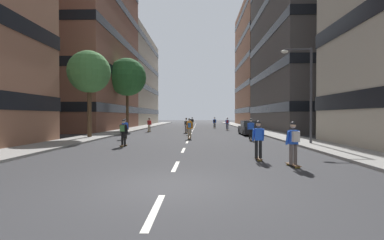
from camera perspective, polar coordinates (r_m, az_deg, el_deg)
ground_plane at (r=36.69m, az=0.14°, el=-2.25°), size 174.09×174.09×0.00m
sidewalk_left at (r=41.47m, az=-12.04°, el=-1.81°), size 2.92×79.79×0.14m
sidewalk_right at (r=41.06m, az=12.71°, el=-1.84°), size 2.92×79.79×0.14m
lane_markings at (r=38.17m, az=0.20°, el=-2.12°), size 0.16×67.20×0.01m
building_left_mid at (r=45.70m, az=-25.68°, el=17.39°), size 17.64×20.24×29.93m
building_left_far at (r=64.61m, az=-16.60°, el=8.05°), size 17.64×23.87×20.03m
building_right_mid at (r=45.71m, az=26.71°, el=20.73°), size 17.64×21.69×35.00m
building_right_far at (r=64.54m, az=18.24°, el=10.98°), size 17.64×21.23×26.56m
parked_car_near at (r=28.75m, az=12.11°, el=-1.73°), size 1.82×4.40×1.52m
street_tree_near at (r=37.79m, az=-13.57°, el=8.81°), size 5.08×5.08×9.65m
street_tree_mid at (r=25.83m, az=-20.96°, el=9.43°), size 3.72×3.72×7.63m
streetlamp_right at (r=20.03m, az=22.97°, el=6.93°), size 2.13×0.30×6.50m
skater_0 at (r=23.83m, az=-14.00°, el=-1.59°), size 0.55×0.92×1.78m
skater_1 at (r=18.07m, az=-14.35°, el=-2.28°), size 0.56×0.92×1.78m
skater_2 at (r=38.32m, az=7.50°, el=-0.60°), size 0.55×0.92×1.78m
skater_3 at (r=12.52m, az=13.89°, el=-3.80°), size 0.53×0.90×1.78m
skater_4 at (r=28.79m, az=-0.55°, el=-1.14°), size 0.54×0.91×1.78m
skater_5 at (r=44.45m, az=4.80°, el=-0.39°), size 0.56×0.92×1.78m
skater_6 at (r=31.37m, az=-1.23°, el=-0.92°), size 0.55×0.92×1.78m
skater_7 at (r=34.11m, az=-9.08°, el=-0.79°), size 0.57×0.92×1.78m
skater_8 at (r=22.48m, az=12.37°, el=-1.73°), size 0.55×0.91×1.78m
skater_9 at (r=23.18m, az=-0.52°, el=-1.56°), size 0.54×0.91×1.78m
skater_10 at (r=11.28m, az=20.72°, el=-4.19°), size 0.56×0.92×1.78m
skater_11 at (r=46.01m, az=0.04°, el=-0.39°), size 0.56×0.92×1.78m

